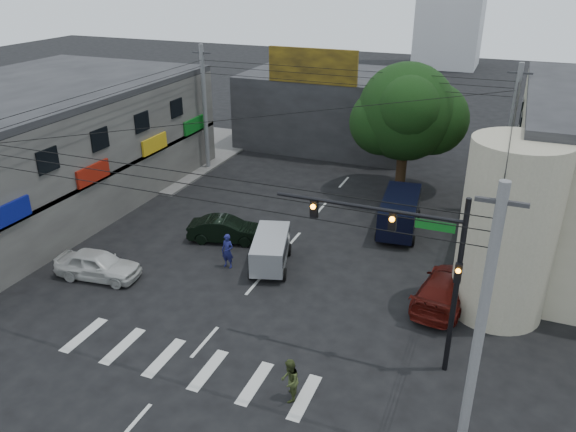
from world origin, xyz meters
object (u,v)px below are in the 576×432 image
Objects in this scene: utility_pole_near_right at (480,326)px; silver_minivan at (271,252)px; utility_pole_far_left at (205,109)px; dark_sedan at (226,230)px; traffic_gantry at (413,252)px; pedestrian_olive at (290,380)px; utility_pole_far_right at (509,140)px; maroon_sedan at (445,289)px; white_compact at (98,265)px; street_tree at (406,112)px; traffic_officer at (228,251)px; navy_van at (399,214)px.

utility_pole_near_right is 2.17× the size of silver_minivan.
utility_pole_far_left is 2.07× the size of dark_sedan.
silver_minivan is (-7.84, 4.91, -3.99)m from traffic_gantry.
traffic_gantry reaches higher than pedestrian_olive.
utility_pole_far_right reaches higher than pedestrian_olive.
maroon_sedan is at bearing -107.67° from silver_minivan.
maroon_sedan is at bearing -97.81° from utility_pole_far_right.
utility_pole_far_right is at bearing -55.10° from white_compact.
maroon_sedan is (12.32, -1.90, 0.07)m from dark_sedan.
utility_pole_near_right is 1.00× the size of utility_pole_far_right.
maroon_sedan is (4.82, -13.27, -4.71)m from street_tree.
maroon_sedan is (0.99, 4.73, -4.07)m from traffic_gantry.
white_compact is 6.45m from traffic_officer.
traffic_gantry is 1.35× the size of navy_van.
silver_minivan reaches higher than maroon_sedan.
traffic_gantry is 0.78× the size of utility_pole_far_left.
white_compact is at bearing 103.13° from silver_minivan.
utility_pole_far_left is 5.42× the size of pedestrian_olive.
navy_van is (-5.26, -5.35, -3.56)m from utility_pole_far_right.
utility_pole_far_left reaches higher than navy_van.
traffic_officer is at bearing -133.93° from utility_pole_far_right.
white_compact reaches higher than dark_sedan.
utility_pole_far_left is 1.67× the size of maroon_sedan.
white_compact is 2.62× the size of pedestrian_olive.
utility_pole_far_right reaches higher than white_compact.
street_tree is 14.46m from silver_minivan.
traffic_officer is (-12.52, 7.50, -3.68)m from utility_pole_near_right.
street_tree reaches higher than white_compact.
silver_minivan is at bearing -130.99° from utility_pole_far_right.
silver_minivan is at bearing -49.09° from utility_pole_far_left.
silver_minivan is (-10.51, 8.40, -3.76)m from utility_pole_near_right.
street_tree is 1.95× the size of white_compact.
dark_sedan is at bearing -0.23° from maroon_sedan.
traffic_gantry is at bearing -135.04° from dark_sedan.
traffic_officer is at bearing 12.36° from maroon_sedan.
traffic_gantry is (3.82, -18.00, -0.64)m from street_tree.
utility_pole_far_left is at bearing 24.39° from silver_minivan.
navy_van reaches higher than white_compact.
utility_pole_far_left is at bearing -23.90° from maroon_sedan.
traffic_officer is at bearing 149.09° from utility_pole_near_right.
utility_pole_far_left is at bearing 19.28° from dark_sedan.
silver_minivan is 2.20m from traffic_officer.
traffic_gantry is 4.41m from utility_pole_near_right.
utility_pole_far_left is 23.21m from maroon_sedan.
utility_pole_far_left reaches higher than maroon_sedan.
pedestrian_olive is at bearing 171.93° from navy_van.
utility_pole_near_right reaches higher than street_tree.
maroon_sedan is (-1.68, -12.27, -3.84)m from utility_pole_far_right.
maroon_sedan is at bearing -83.28° from white_compact.
utility_pole_far_right is 2.07× the size of dark_sedan.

